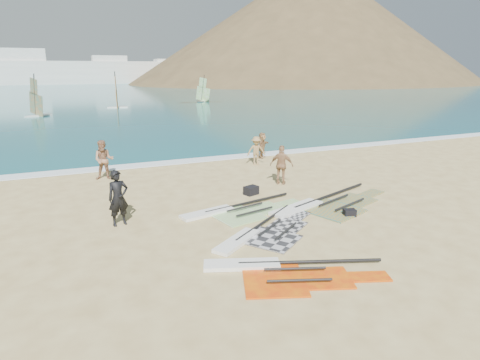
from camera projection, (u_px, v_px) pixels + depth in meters
name	position (u px, v px, depth m)	size (l,w,h in m)	color
ground	(315.00, 235.00, 13.29)	(300.00, 300.00, 0.00)	#DAC27F
sea	(86.00, 86.00, 129.92)	(300.00, 240.00, 0.06)	#0E4C63
surf_line	(200.00, 161.00, 24.16)	(300.00, 1.20, 0.04)	white
far_town	(33.00, 71.00, 138.58)	(160.00, 8.00, 12.00)	white
headland_main	(311.00, 83.00, 160.82)	(143.00, 143.00, 45.00)	brown
headland_minor	(364.00, 81.00, 183.11)	(70.00, 70.00, 28.00)	brown
rig_grey	(263.00, 234.00, 13.27)	(4.64, 3.59, 0.19)	#29292C
rig_green	(235.00, 211.00, 15.39)	(5.14, 2.54, 0.20)	#6BC328
rig_orange	(325.00, 205.00, 16.14)	(6.13, 3.57, 0.20)	orange
rig_red	(279.00, 272.00, 10.81)	(4.82, 2.95, 0.20)	red
gear_bag_near	(251.00, 190.00, 17.57)	(0.59, 0.43, 0.37)	black
gear_bag_far	(350.00, 213.00, 15.00)	(0.45, 0.31, 0.27)	black
person_wetsuit	(118.00, 198.00, 13.95)	(0.72, 0.47, 1.98)	black
beachgoer_left	(104.00, 160.00, 19.82)	(0.96, 0.75, 1.97)	#A07152
beachgoer_mid	(256.00, 151.00, 22.94)	(1.06, 0.61, 1.63)	#9D7C4C
beachgoer_back	(282.00, 165.00, 18.97)	(1.10, 0.46, 1.88)	#A77A52
beachgoer_right	(262.00, 145.00, 24.69)	(1.47, 0.47, 1.58)	#9D7448
windsurfer_left	(36.00, 105.00, 45.70)	(2.72, 2.90, 4.88)	white
windsurfer_centre	(117.00, 98.00, 55.98)	(2.85, 3.35, 5.04)	white
windsurfer_right	(203.00, 94.00, 66.87)	(2.37, 2.43, 4.41)	white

